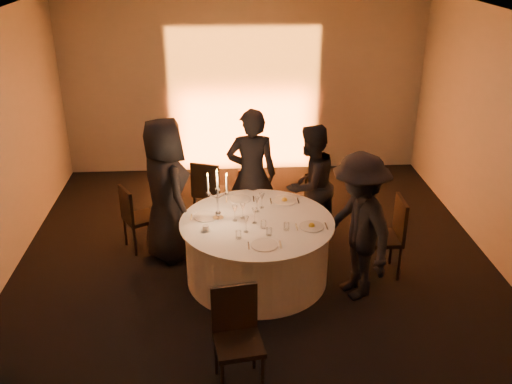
{
  "coord_description": "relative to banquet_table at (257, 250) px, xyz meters",
  "views": [
    {
      "loc": [
        -0.37,
        -5.85,
        3.83
      ],
      "look_at": [
        0.0,
        0.2,
        1.05
      ],
      "focal_mm": 40.0,
      "sensor_mm": 36.0,
      "label": 1
    }
  ],
  "objects": [
    {
      "name": "candelabra",
      "position": [
        -0.45,
        0.09,
        0.61
      ],
      "size": [
        0.27,
        0.13,
        0.63
      ],
      "color": "white",
      "rests_on": "banquet_table"
    },
    {
      "name": "wall_back",
      "position": [
        0.0,
        3.5,
        1.12
      ],
      "size": [
        7.0,
        0.0,
        7.0
      ],
      "primitive_type": "plane",
      "rotation": [
        1.57,
        0.0,
        0.0
      ],
      "color": "#ACA9A0",
      "rests_on": "floor"
    },
    {
      "name": "guest_right",
      "position": [
        1.09,
        -0.38,
        0.48
      ],
      "size": [
        0.97,
        1.26,
        1.73
      ],
      "primitive_type": "imported",
      "rotation": [
        0.0,
        0.0,
        -1.23
      ],
      "color": "black",
      "rests_on": "floor"
    },
    {
      "name": "chair_front",
      "position": [
        -0.29,
        -1.7,
        0.16
      ],
      "size": [
        0.48,
        0.48,
        0.97
      ],
      "rotation": [
        0.0,
        0.0,
        0.15
      ],
      "color": "black",
      "rests_on": "floor"
    },
    {
      "name": "wine_glass_c",
      "position": [
        0.02,
        0.25,
        0.52
      ],
      "size": [
        0.07,
        0.07,
        0.19
      ],
      "color": "silver",
      "rests_on": "banquet_table"
    },
    {
      "name": "chair_back_left",
      "position": [
        -0.6,
        1.48,
        0.14
      ],
      "size": [
        0.53,
        0.53,
        0.94
      ],
      "rotation": [
        0.0,
        0.0,
        2.79
      ],
      "color": "black",
      "rests_on": "floor"
    },
    {
      "name": "wine_glass_a",
      "position": [
        -0.16,
        0.09,
        0.52
      ],
      "size": [
        0.07,
        0.07,
        0.19
      ],
      "color": "silver",
      "rests_on": "banquet_table"
    },
    {
      "name": "floor",
      "position": [
        0.0,
        0.0,
        -0.38
      ],
      "size": [
        7.0,
        7.0,
        0.0
      ],
      "primitive_type": "plane",
      "color": "black",
      "rests_on": "ground"
    },
    {
      "name": "wine_glass_f",
      "position": [
        -0.26,
        0.03,
        0.52
      ],
      "size": [
        0.07,
        0.07,
        0.19
      ],
      "color": "silver",
      "rests_on": "banquet_table"
    },
    {
      "name": "plate_back_left",
      "position": [
        -0.18,
        0.59,
        0.39
      ],
      "size": [
        0.36,
        0.27,
        0.01
      ],
      "color": "silver",
      "rests_on": "banquet_table"
    },
    {
      "name": "tumbler_a",
      "position": [
        0.06,
        -0.17,
        0.43
      ],
      "size": [
        0.07,
        0.07,
        0.09
      ],
      "primitive_type": "cylinder",
      "color": "silver",
      "rests_on": "banquet_table"
    },
    {
      "name": "guest_back_left",
      "position": [
        -0.01,
        1.04,
        0.52
      ],
      "size": [
        0.66,
        0.44,
        1.81
      ],
      "primitive_type": "imported",
      "rotation": [
        0.0,
        0.0,
        3.14
      ],
      "color": "black",
      "rests_on": "floor"
    },
    {
      "name": "chair_right",
      "position": [
        1.59,
        0.03,
        0.17
      ],
      "size": [
        0.44,
        0.44,
        0.99
      ],
      "rotation": [
        0.0,
        0.0,
        -1.59
      ],
      "color": "black",
      "rests_on": "floor"
    },
    {
      "name": "wine_glass_d",
      "position": [
        0.08,
        0.35,
        0.52
      ],
      "size": [
        0.07,
        0.07,
        0.19
      ],
      "color": "silver",
      "rests_on": "banquet_table"
    },
    {
      "name": "chair_back_right",
      "position": [
        0.84,
        1.33,
        0.1
      ],
      "size": [
        0.52,
        0.52,
        0.86
      ],
      "rotation": [
        0.0,
        0.0,
        -2.62
      ],
      "color": "black",
      "rests_on": "floor"
    },
    {
      "name": "plate_front",
      "position": [
        0.04,
        -0.57,
        0.39
      ],
      "size": [
        0.36,
        0.29,
        0.01
      ],
      "color": "silver",
      "rests_on": "banquet_table"
    },
    {
      "name": "uplighter_fixture",
      "position": [
        0.0,
        3.2,
        -0.33
      ],
      "size": [
        0.25,
        0.12,
        0.1
      ],
      "primitive_type": "cube",
      "color": "black",
      "rests_on": "floor"
    },
    {
      "name": "tumbler_d",
      "position": [
        0.11,
        -0.34,
        0.43
      ],
      "size": [
        0.07,
        0.07,
        0.09
      ],
      "primitive_type": "cylinder",
      "color": "silver",
      "rests_on": "banquet_table"
    },
    {
      "name": "ceiling",
      "position": [
        0.0,
        0.0,
        2.62
      ],
      "size": [
        7.0,
        7.0,
        0.0
      ],
      "primitive_type": "plane",
      "rotation": [
        3.14,
        0.0,
        0.0
      ],
      "color": "white",
      "rests_on": "wall_back"
    },
    {
      "name": "plate_back_right",
      "position": [
        0.37,
        0.51,
        0.4
      ],
      "size": [
        0.35,
        0.3,
        0.08
      ],
      "color": "silver",
      "rests_on": "banquet_table"
    },
    {
      "name": "wine_glass_e",
      "position": [
        -0.03,
        -0.05,
        0.52
      ],
      "size": [
        0.07,
        0.07,
        0.19
      ],
      "color": "silver",
      "rests_on": "banquet_table"
    },
    {
      "name": "plate_right",
      "position": [
        0.61,
        -0.18,
        0.4
      ],
      "size": [
        0.36,
        0.28,
        0.08
      ],
      "color": "silver",
      "rests_on": "banquet_table"
    },
    {
      "name": "tumbler_c",
      "position": [
        0.32,
        -0.23,
        0.43
      ],
      "size": [
        0.07,
        0.07,
        0.09
      ],
      "primitive_type": "cylinder",
      "color": "silver",
      "rests_on": "banquet_table"
    },
    {
      "name": "coffee_cup",
      "position": [
        -0.59,
        -0.19,
        0.42
      ],
      "size": [
        0.11,
        0.11,
        0.07
      ],
      "color": "silver",
      "rests_on": "banquet_table"
    },
    {
      "name": "guest_left",
      "position": [
        -1.09,
        0.61,
        0.54
      ],
      "size": [
        0.95,
        1.07,
        1.84
      ],
      "primitive_type": "imported",
      "rotation": [
        0.0,
        0.0,
        2.08
      ],
      "color": "black",
      "rests_on": "floor"
    },
    {
      "name": "guest_back_right",
      "position": [
        0.75,
        0.9,
        0.43
      ],
      "size": [
        1.0,
        0.98,
        1.63
      ],
      "primitive_type": "imported",
      "rotation": [
        0.0,
        0.0,
        -2.45
      ],
      "color": "black",
      "rests_on": "floor"
    },
    {
      "name": "tumbler_b",
      "position": [
        -0.23,
        -0.39,
        0.43
      ],
      "size": [
        0.07,
        0.07,
        0.09
      ],
      "primitive_type": "cylinder",
      "color": "silver",
      "rests_on": "banquet_table"
    },
    {
      "name": "chair_left",
      "position": [
        -1.53,
        0.8,
        0.11
      ],
      "size": [
        0.53,
        0.53,
        0.88
      ],
      "rotation": [
        0.0,
        0.0,
        2.09
      ],
      "color": "black",
      "rests_on": "floor"
    },
    {
      "name": "banquet_table",
      "position": [
        0.0,
        0.0,
        0.0
      ],
      "size": [
        1.8,
        1.8,
        0.77
      ],
      "color": "black",
      "rests_on": "floor"
    },
    {
      "name": "wine_glass_b",
      "position": [
        -0.14,
        -0.25,
        0.52
      ],
      "size": [
        0.07,
        0.07,
        0.19
      ],
      "color": "silver",
      "rests_on": "banquet_table"
    },
    {
      "name": "plate_left",
      "position": [
        -0.59,
        0.14,
        0.39
      ],
      "size": [
        0.36,
        0.29,
        0.01
      ],
      "color": "silver",
      "rests_on": "banquet_table"
    }
  ]
}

